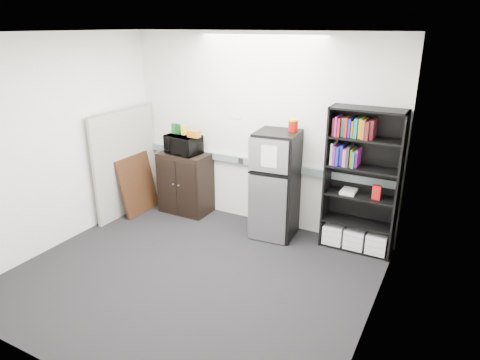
{
  "coord_description": "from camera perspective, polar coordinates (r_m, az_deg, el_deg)",
  "views": [
    {
      "loc": [
        2.54,
        -3.55,
        2.77
      ],
      "look_at": [
        0.16,
        0.9,
        0.93
      ],
      "focal_mm": 32.0,
      "sensor_mm": 36.0,
      "label": 1
    }
  ],
  "objects": [
    {
      "name": "coffee_can",
      "position": [
        5.6,
        7.11,
        7.36
      ],
      "size": [
        0.13,
        0.13,
        0.17
      ],
      "color": "#A70D07",
      "rests_on": "refrigerator"
    },
    {
      "name": "snack_bag",
      "position": [
        6.27,
        -6.17,
        6.14
      ],
      "size": [
        0.19,
        0.11,
        0.1
      ],
      "primitive_type": "cube",
      "rotation": [
        0.0,
        0.0,
        -0.07
      ],
      "color": "orange",
      "rests_on": "microwave"
    },
    {
      "name": "bookshelf",
      "position": [
        5.54,
        15.91,
        -0.36
      ],
      "size": [
        0.9,
        0.34,
        1.85
      ],
      "color": "black",
      "rests_on": "floor"
    },
    {
      "name": "wall_back",
      "position": [
        6.05,
        2.46,
        6.44
      ],
      "size": [
        4.0,
        0.02,
        2.7
      ],
      "primitive_type": "cube",
      "color": "white",
      "rests_on": "floor"
    },
    {
      "name": "snack_box_b",
      "position": [
        6.49,
        -8.27,
        6.74
      ],
      "size": [
        0.07,
        0.05,
        0.15
      ],
      "primitive_type": "cube",
      "rotation": [
        0.0,
        0.0,
        -0.06
      ],
      "color": "#0D3D19",
      "rests_on": "microwave"
    },
    {
      "name": "wall_left",
      "position": [
        5.94,
        -23.18,
        4.56
      ],
      "size": [
        0.02,
        3.5,
        2.7
      ],
      "primitive_type": "cube",
      "color": "white",
      "rests_on": "floor"
    },
    {
      "name": "ceiling",
      "position": [
        4.37,
        -7.89,
        18.91
      ],
      "size": [
        4.0,
        3.5,
        0.02
      ],
      "primitive_type": "cube",
      "color": "white",
      "rests_on": "wall_back"
    },
    {
      "name": "wall_right",
      "position": [
        3.87,
        18.04,
        -2.59
      ],
      "size": [
        0.02,
        3.5,
        2.7
      ],
      "primitive_type": "cube",
      "color": "white",
      "rests_on": "floor"
    },
    {
      "name": "cubicle_partition",
      "position": [
        6.71,
        -14.98,
        2.37
      ],
      "size": [
        0.06,
        1.3,
        1.62
      ],
      "color": "gray",
      "rests_on": "floor"
    },
    {
      "name": "framed_poster",
      "position": [
        6.79,
        -13.48,
        -0.52
      ],
      "size": [
        0.22,
        0.7,
        0.89
      ],
      "rotation": [
        0.0,
        -0.2,
        0.0
      ],
      "color": "#32190E",
      "rests_on": "floor"
    },
    {
      "name": "microwave",
      "position": [
        6.45,
        -7.58,
        4.72
      ],
      "size": [
        0.55,
        0.4,
        0.28
      ],
      "primitive_type": "imported",
      "rotation": [
        0.0,
        0.0,
        -0.12
      ],
      "color": "black",
      "rests_on": "cabinet"
    },
    {
      "name": "snack_box_c",
      "position": [
        6.43,
        -7.51,
        6.61
      ],
      "size": [
        0.08,
        0.06,
        0.14
      ],
      "primitive_type": "cube",
      "rotation": [
        0.0,
        0.0,
        0.13
      ],
      "color": "yellow",
      "rests_on": "microwave"
    },
    {
      "name": "cabinet",
      "position": [
        6.65,
        -7.26,
        -0.35
      ],
      "size": [
        0.76,
        0.5,
        0.95
      ],
      "color": "black",
      "rests_on": "floor"
    },
    {
      "name": "refrigerator",
      "position": [
        5.78,
        4.8,
        -0.68
      ],
      "size": [
        0.6,
        0.63,
        1.47
      ],
      "rotation": [
        0.0,
        0.0,
        0.09
      ],
      "color": "black",
      "rests_on": "floor"
    },
    {
      "name": "floor",
      "position": [
        5.18,
        -6.45,
        -12.48
      ],
      "size": [
        4.0,
        4.0,
        0.0
      ],
      "primitive_type": "plane",
      "color": "black",
      "rests_on": "ground"
    },
    {
      "name": "electrical_raceway",
      "position": [
        6.15,
        2.27,
        2.3
      ],
      "size": [
        3.92,
        0.05,
        0.1
      ],
      "primitive_type": "cube",
      "color": "gray",
      "rests_on": "wall_back"
    },
    {
      "name": "wall_note",
      "position": [
        6.16,
        -0.51,
        8.6
      ],
      "size": [
        0.14,
        0.0,
        0.1
      ],
      "primitive_type": "cube",
      "color": "white",
      "rests_on": "wall_back"
    },
    {
      "name": "snack_box_a",
      "position": [
        6.53,
        -8.76,
        6.8
      ],
      "size": [
        0.07,
        0.05,
        0.15
      ],
      "primitive_type": "cube",
      "rotation": [
        0.0,
        0.0,
        0.01
      ],
      "color": "#195723",
      "rests_on": "microwave"
    }
  ]
}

